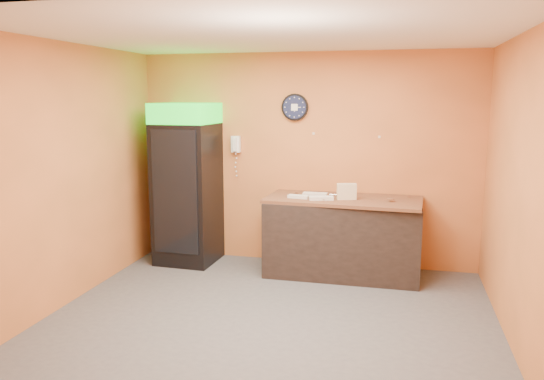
% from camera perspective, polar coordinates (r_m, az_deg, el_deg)
% --- Properties ---
extents(floor, '(4.50, 4.50, 0.00)m').
position_cam_1_polar(floor, '(5.53, -0.21, -13.76)').
color(floor, '#47474C').
rests_on(floor, ground).
extents(back_wall, '(4.50, 0.02, 2.80)m').
position_cam_1_polar(back_wall, '(7.06, 3.66, 3.27)').
color(back_wall, orange).
rests_on(back_wall, floor).
extents(left_wall, '(0.02, 4.00, 2.80)m').
position_cam_1_polar(left_wall, '(6.06, -21.35, 1.47)').
color(left_wall, orange).
rests_on(left_wall, floor).
extents(right_wall, '(0.02, 4.00, 2.80)m').
position_cam_1_polar(right_wall, '(5.09, 25.21, -0.32)').
color(right_wall, orange).
rests_on(right_wall, floor).
extents(ceiling, '(4.50, 4.00, 0.02)m').
position_cam_1_polar(ceiling, '(5.09, -0.23, 16.46)').
color(ceiling, white).
rests_on(ceiling, back_wall).
extents(beverage_cooler, '(0.78, 0.80, 2.14)m').
position_cam_1_polar(beverage_cooler, '(7.17, -9.20, 0.42)').
color(beverage_cooler, black).
rests_on(beverage_cooler, floor).
extents(prep_counter, '(1.89, 0.84, 0.94)m').
position_cam_1_polar(prep_counter, '(6.76, 7.59, -5.13)').
color(prep_counter, black).
rests_on(prep_counter, floor).
extents(wall_clock, '(0.35, 0.06, 0.35)m').
position_cam_1_polar(wall_clock, '(7.02, 2.47, 8.89)').
color(wall_clock, black).
rests_on(wall_clock, back_wall).
extents(wall_phone, '(0.12, 0.11, 0.22)m').
position_cam_1_polar(wall_phone, '(7.22, -3.92, 4.94)').
color(wall_phone, white).
rests_on(wall_phone, back_wall).
extents(butcher_paper, '(1.95, 0.99, 0.04)m').
position_cam_1_polar(butcher_paper, '(6.65, 7.69, -1.03)').
color(butcher_paper, brown).
rests_on(butcher_paper, prep_counter).
extents(sub_roll_stack, '(0.25, 0.14, 0.20)m').
position_cam_1_polar(sub_roll_stack, '(6.53, 8.04, -0.17)').
color(sub_roll_stack, beige).
rests_on(sub_roll_stack, butcher_paper).
extents(wrapped_sandwich_left, '(0.27, 0.13, 0.04)m').
position_cam_1_polar(wrapped_sandwich_left, '(6.58, 2.85, -0.72)').
color(wrapped_sandwich_left, silver).
rests_on(wrapped_sandwich_left, butcher_paper).
extents(wrapped_sandwich_mid, '(0.31, 0.19, 0.04)m').
position_cam_1_polar(wrapped_sandwich_mid, '(6.49, 5.31, -0.88)').
color(wrapped_sandwich_mid, silver).
rests_on(wrapped_sandwich_mid, butcher_paper).
extents(wrapped_sandwich_right, '(0.31, 0.12, 0.04)m').
position_cam_1_polar(wrapped_sandwich_right, '(6.72, 4.66, -0.49)').
color(wrapped_sandwich_right, silver).
rests_on(wrapped_sandwich_right, butcher_paper).
extents(kitchen_tool, '(0.06, 0.06, 0.06)m').
position_cam_1_polar(kitchen_tool, '(6.77, 7.52, -0.37)').
color(kitchen_tool, silver).
rests_on(kitchen_tool, butcher_paper).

